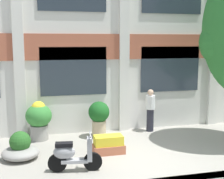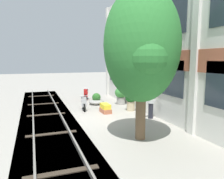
{
  "view_description": "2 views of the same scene",
  "coord_description": "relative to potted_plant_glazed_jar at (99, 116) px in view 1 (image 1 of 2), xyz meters",
  "views": [
    {
      "loc": [
        -3.15,
        -7.95,
        3.29
      ],
      "look_at": [
        -0.89,
        1.18,
        1.83
      ],
      "focal_mm": 50.0,
      "sensor_mm": 36.0,
      "label": 1
    },
    {
      "loc": [
        10.93,
        -3.32,
        3.17
      ],
      "look_at": [
        -1.14,
        1.1,
        1.37
      ],
      "focal_mm": 35.0,
      "sensor_mm": 36.0,
      "label": 2
    }
  ],
  "objects": [
    {
      "name": "potted_plant_wide_bowl",
      "position": [
        -2.56,
        -1.47,
        -0.44
      ],
      "size": [
        1.05,
        1.05,
        0.8
      ],
      "color": "gray",
      "rests_on": "ground"
    },
    {
      "name": "potted_plant_ribbed_drum",
      "position": [
        -2.02,
        0.18,
        0.01
      ],
      "size": [
        0.87,
        0.87,
        1.32
      ],
      "color": "gray",
      "rests_on": "ground"
    },
    {
      "name": "resident_by_doorway",
      "position": [
        1.98,
        0.26,
        0.1
      ],
      "size": [
        0.34,
        0.52,
        1.56
      ],
      "rotation": [
        0.0,
        0.0,
        -0.17
      ],
      "color": "#282833",
      "rests_on": "ground"
    },
    {
      "name": "apartment_facade",
      "position": [
        1.07,
        0.91,
        3.0
      ],
      "size": [
        15.0,
        0.64,
        7.48
      ],
      "color": "silver",
      "rests_on": "ground"
    },
    {
      "name": "potted_plant_glazed_jar",
      "position": [
        0.0,
        0.0,
        0.0
      ],
      "size": [
        0.72,
        0.72,
        1.25
      ],
      "color": "tan",
      "rests_on": "ground"
    },
    {
      "name": "ground_plane",
      "position": [
        1.07,
        -2.32,
        -0.73
      ],
      "size": [
        80.0,
        80.0,
        0.0
      ],
      "primitive_type": "plane",
      "color": "#9E998E"
    },
    {
      "name": "potted_plant_square_trough",
      "position": [
        -0.05,
        -1.63,
        -0.48
      ],
      "size": [
        0.94,
        0.5,
        0.54
      ],
      "color": "#B76647",
      "rests_on": "ground"
    },
    {
      "name": "scooter_second_parked",
      "position": [
        -1.24,
        -2.68,
        -0.29
      ],
      "size": [
        1.38,
        0.51,
        0.98
      ],
      "rotation": [
        0.0,
        0.0,
        6.14
      ],
      "color": "black",
      "rests_on": "ground"
    }
  ]
}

